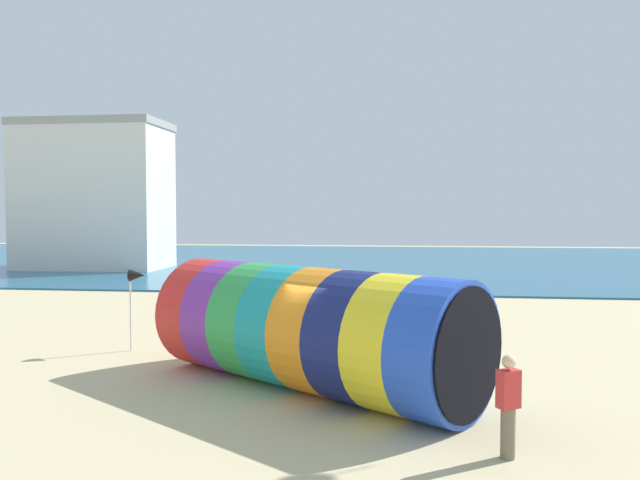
{
  "coord_description": "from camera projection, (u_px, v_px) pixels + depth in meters",
  "views": [
    {
      "loc": [
        1.16,
        -13.76,
        4.07
      ],
      "look_at": [
        -0.84,
        2.18,
        3.32
      ],
      "focal_mm": 35.0,
      "sensor_mm": 36.0,
      "label": 1
    }
  ],
  "objects": [
    {
      "name": "beach_flag",
      "position": [
        137.0,
        278.0,
        18.04
      ],
      "size": [
        0.47,
        0.36,
        2.39
      ],
      "color": "silver",
      "rests_on": "ground"
    },
    {
      "name": "ground_plane",
      "position": [
        345.0,
        393.0,
        13.97
      ],
      "size": [
        120.0,
        120.0,
        0.0
      ],
      "primitive_type": "plane",
      "color": "#CCBA8C"
    },
    {
      "name": "kite_handler",
      "position": [
        508.0,
        405.0,
        10.22
      ],
      "size": [
        0.42,
        0.38,
        1.72
      ],
      "color": "#726651",
      "rests_on": "ground"
    },
    {
      "name": "sea",
      "position": [
        383.0,
        261.0,
        49.76
      ],
      "size": [
        120.0,
        40.0,
        0.1
      ],
      "primitive_type": "cube",
      "color": "#236084",
      "rests_on": "ground"
    },
    {
      "name": "giant_inflatable_tube",
      "position": [
        310.0,
        328.0,
        14.17
      ],
      "size": [
        8.2,
        6.79,
        2.8
      ],
      "color": "red",
      "rests_on": "ground"
    },
    {
      "name": "promenade_building",
      "position": [
        94.0,
        196.0,
        43.23
      ],
      "size": [
        9.96,
        5.45,
        10.27
      ],
      "color": "silver",
      "rests_on": "ground"
    }
  ]
}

